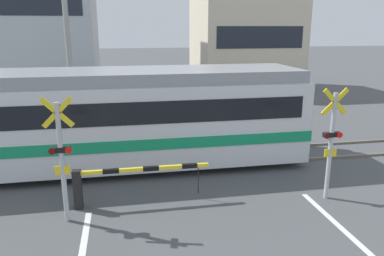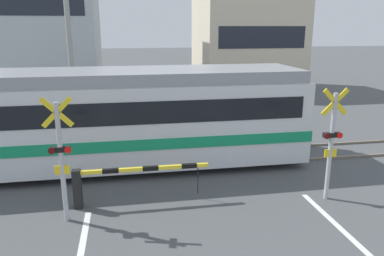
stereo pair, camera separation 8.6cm
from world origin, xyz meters
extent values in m
cube|color=#6B6051|center=(0.00, 9.74, 0.04)|extent=(50.00, 0.10, 0.08)
cube|color=#6B6051|center=(0.00, 11.17, 0.04)|extent=(50.00, 0.10, 0.08)
cube|color=silver|center=(-5.32, 10.46, 1.45)|extent=(18.14, 2.92, 2.45)
cube|color=#148C59|center=(-5.32, 10.46, 1.09)|extent=(18.16, 2.98, 0.32)
cube|color=black|center=(-5.32, 10.46, 2.00)|extent=(17.42, 2.96, 0.64)
cylinder|color=black|center=(0.30, 9.74, 0.38)|extent=(0.76, 0.12, 0.76)
cylinder|color=black|center=(0.30, 11.17, 0.38)|extent=(0.76, 0.12, 0.76)
cube|color=black|center=(-3.02, 7.61, 0.49)|extent=(0.20, 0.20, 0.99)
cube|color=yellow|center=(-1.40, 7.61, 0.91)|extent=(3.24, 0.09, 0.09)
cube|color=black|center=(-2.21, 7.61, 0.91)|extent=(0.39, 0.10, 0.10)
cube|color=black|center=(-1.24, 7.61, 0.91)|extent=(0.39, 0.10, 0.10)
cube|color=black|center=(-0.27, 7.61, 0.91)|extent=(0.39, 0.10, 0.10)
cylinder|color=black|center=(-0.04, 7.61, 0.50)|extent=(0.02, 0.02, 0.73)
cube|color=black|center=(3.02, 13.00, 0.49)|extent=(0.20, 0.20, 0.99)
cube|color=yellow|center=(1.40, 13.00, 0.91)|extent=(3.24, 0.09, 0.09)
cube|color=black|center=(2.21, 13.00, 0.91)|extent=(0.39, 0.10, 0.10)
cube|color=black|center=(1.24, 13.00, 0.91)|extent=(0.39, 0.10, 0.10)
cube|color=black|center=(0.27, 13.00, 0.91)|extent=(0.39, 0.10, 0.10)
cylinder|color=black|center=(0.04, 13.00, 0.50)|extent=(0.02, 0.02, 0.73)
cylinder|color=#B2B2B7|center=(-3.22, 7.02, 1.38)|extent=(0.11, 0.11, 2.76)
cube|color=yellow|center=(-3.22, 7.02, 2.54)|extent=(0.68, 0.04, 0.68)
cube|color=yellow|center=(-3.22, 7.02, 2.54)|extent=(0.68, 0.04, 0.68)
cube|color=black|center=(-3.22, 7.02, 1.71)|extent=(0.44, 0.12, 0.12)
cylinder|color=#4C0C0C|center=(-3.39, 6.95, 1.71)|extent=(0.15, 0.03, 0.15)
cylinder|color=red|center=(-3.05, 6.95, 1.71)|extent=(0.15, 0.03, 0.15)
cube|color=yellow|center=(-3.22, 7.00, 1.24)|extent=(0.32, 0.03, 0.20)
cylinder|color=#B2B2B7|center=(3.22, 7.02, 1.38)|extent=(0.11, 0.11, 2.76)
cube|color=yellow|center=(3.22, 7.02, 2.54)|extent=(0.68, 0.04, 0.68)
cube|color=yellow|center=(3.22, 7.02, 2.54)|extent=(0.68, 0.04, 0.68)
cube|color=black|center=(3.22, 7.02, 1.71)|extent=(0.44, 0.12, 0.12)
cylinder|color=#4C0C0C|center=(3.05, 6.95, 1.71)|extent=(0.15, 0.03, 0.15)
cylinder|color=red|center=(3.39, 6.95, 1.71)|extent=(0.15, 0.03, 0.15)
cube|color=yellow|center=(3.22, 7.00, 1.24)|extent=(0.32, 0.03, 0.20)
cylinder|color=#33384C|center=(0.59, 16.31, 0.42)|extent=(0.13, 0.13, 0.84)
cylinder|color=#33384C|center=(0.73, 16.31, 0.42)|extent=(0.13, 0.13, 0.84)
cube|color=#B7B7BC|center=(0.66, 16.31, 1.17)|extent=(0.38, 0.22, 0.66)
sphere|color=tan|center=(0.66, 16.31, 1.62)|extent=(0.23, 0.23, 0.23)
cube|color=#B2B7BC|center=(-6.06, 24.56, 5.44)|extent=(5.37, 6.24, 10.88)
cube|color=beige|center=(6.69, 24.56, 3.34)|extent=(6.64, 6.24, 6.69)
cube|color=#1E232D|center=(6.69, 21.43, 3.68)|extent=(5.58, 0.03, 1.34)
cylinder|color=gray|center=(-3.97, 15.50, 4.40)|extent=(0.22, 0.22, 8.80)
camera|label=1|loc=(-1.84, -1.10, 4.29)|focal=35.00mm
camera|label=2|loc=(-1.75, -1.11, 4.29)|focal=35.00mm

